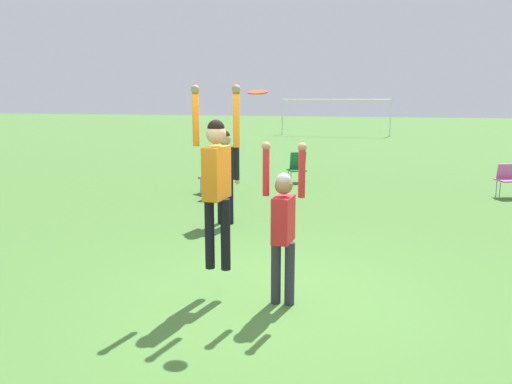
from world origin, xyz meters
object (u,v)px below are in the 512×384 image
person_jumping (217,173)px  frisbee (258,92)px  camping_chair_2 (508,177)px  person_spectator_near (225,167)px  camping_chair_0 (297,166)px  cooler_box (214,193)px  camping_chair_1 (213,174)px  person_defending (283,222)px

person_jumping → frisbee: size_ratio=9.78×
camping_chair_2 → person_spectator_near: 7.44m
camping_chair_0 → cooler_box: 3.47m
frisbee → camping_chair_1: size_ratio=0.28×
camping_chair_2 → cooler_box: (-6.98, -2.27, -0.34)m
camping_chair_1 → camping_chair_2: size_ratio=1.01×
cooler_box → person_defending: bearing=-62.7°
person_defending → cooler_box: (-2.92, 5.66, -0.87)m
person_defending → camping_chair_1: (-3.26, 6.61, -0.55)m
camping_chair_0 → camping_chair_1: 2.84m
person_defending → camping_chair_1: bearing=-150.4°
person_jumping → cooler_box: 6.15m
camping_chair_0 → frisbee: bearing=68.3°
camping_chair_2 → cooler_box: size_ratio=1.59×
person_jumping → frisbee: person_jumping is taller
person_spectator_near → cooler_box: bearing=92.7°
person_defending → camping_chair_1: size_ratio=2.35×
frisbee → person_spectator_near: 4.14m
person_jumping → camping_chair_2: bearing=-28.5°
person_spectator_near → cooler_box: size_ratio=3.56×
cooler_box → person_jumping: bearing=-69.7°
person_defending → camping_chair_0: bearing=-167.5°
frisbee → person_spectator_near: bearing=114.2°
frisbee → cooler_box: bearing=114.7°
person_jumping → frisbee: 1.10m
person_jumping → person_defending: size_ratio=1.15×
camping_chair_2 → person_defending: bearing=43.6°
frisbee → camping_chair_0: frisbee is taller
person_defending → person_spectator_near: (-1.90, 3.53, 0.10)m
camping_chair_1 → cooler_box: camping_chair_1 is taller
person_jumping → frisbee: (0.53, -0.07, 0.96)m
person_defending → person_spectator_near: person_defending is taller
person_defending → camping_chair_2: person_defending is taller
frisbee → person_spectator_near: frisbee is taller
person_defending → person_jumping: bearing=-90.0°
person_jumping → camping_chair_0: (-0.59, 8.73, -1.07)m
person_spectator_near → camping_chair_1: bearing=90.9°
person_jumping → camping_chair_1: 7.08m
camping_chair_2 → cooler_box: bearing=-1.3°
person_defending → camping_chair_0: size_ratio=2.23×
person_defending → frisbee: 1.53m
camping_chair_0 → person_spectator_near: person_spectator_near is taller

